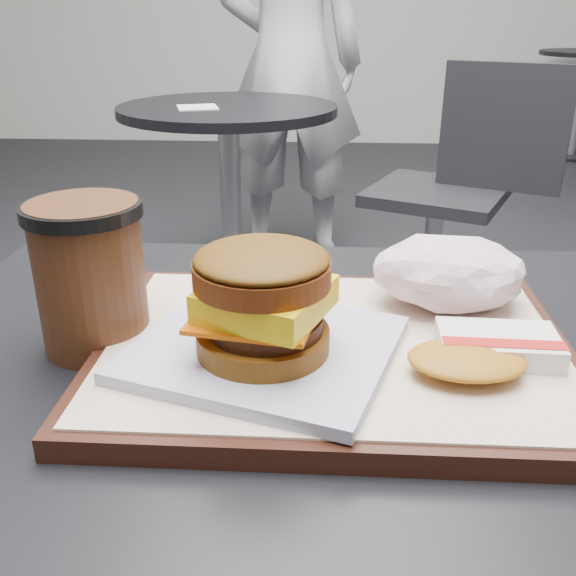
{
  "coord_description": "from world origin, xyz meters",
  "views": [
    {
      "loc": [
        -0.03,
        -0.43,
        1.04
      ],
      "look_at": [
        -0.06,
        0.02,
        0.83
      ],
      "focal_mm": 40.0,
      "sensor_mm": 36.0,
      "label": 1
    }
  ],
  "objects_px": {
    "breakfast_sandwich": "(263,313)",
    "neighbor_table": "(230,167)",
    "customer_table": "(353,555)",
    "patron": "(289,61)",
    "crumpled_wrapper": "(450,273)",
    "serving_tray": "(333,351)",
    "hash_brown": "(484,351)",
    "neighbor_chair": "(459,180)",
    "coffee_cup": "(90,271)"
  },
  "relations": [
    {
      "from": "hash_brown",
      "to": "neighbor_table",
      "type": "relative_size",
      "value": 0.16
    },
    {
      "from": "customer_table",
      "to": "neighbor_table",
      "type": "relative_size",
      "value": 1.07
    },
    {
      "from": "patron",
      "to": "neighbor_chair",
      "type": "bearing_deg",
      "value": 134.87
    },
    {
      "from": "coffee_cup",
      "to": "neighbor_table",
      "type": "relative_size",
      "value": 0.17
    },
    {
      "from": "hash_brown",
      "to": "crumpled_wrapper",
      "type": "relative_size",
      "value": 0.88
    },
    {
      "from": "hash_brown",
      "to": "coffee_cup",
      "type": "relative_size",
      "value": 0.94
    },
    {
      "from": "patron",
      "to": "breakfast_sandwich",
      "type": "bearing_deg",
      "value": 94.51
    },
    {
      "from": "breakfast_sandwich",
      "to": "hash_brown",
      "type": "height_order",
      "value": "breakfast_sandwich"
    },
    {
      "from": "customer_table",
      "to": "patron",
      "type": "relative_size",
      "value": 0.48
    },
    {
      "from": "crumpled_wrapper",
      "to": "customer_table",
      "type": "bearing_deg",
      "value": -128.05
    },
    {
      "from": "customer_table",
      "to": "breakfast_sandwich",
      "type": "xyz_separation_m",
      "value": [
        -0.08,
        -0.01,
        0.24
      ]
    },
    {
      "from": "hash_brown",
      "to": "patron",
      "type": "xyz_separation_m",
      "value": [
        -0.28,
        2.34,
        0.03
      ]
    },
    {
      "from": "customer_table",
      "to": "neighbor_chair",
      "type": "xyz_separation_m",
      "value": [
        0.41,
        1.69,
        -0.07
      ]
    },
    {
      "from": "customer_table",
      "to": "serving_tray",
      "type": "bearing_deg",
      "value": 133.0
    },
    {
      "from": "serving_tray",
      "to": "neighbor_table",
      "type": "xyz_separation_m",
      "value": [
        -0.33,
        1.63,
        -0.23
      ]
    },
    {
      "from": "breakfast_sandwich",
      "to": "neighbor_table",
      "type": "xyz_separation_m",
      "value": [
        -0.27,
        1.66,
        -0.28
      ]
    },
    {
      "from": "serving_tray",
      "to": "neighbor_chair",
      "type": "bearing_deg",
      "value": 75.38
    },
    {
      "from": "customer_table",
      "to": "hash_brown",
      "type": "xyz_separation_m",
      "value": [
        0.09,
        -0.01,
        0.22
      ]
    },
    {
      "from": "serving_tray",
      "to": "crumpled_wrapper",
      "type": "relative_size",
      "value": 2.81
    },
    {
      "from": "breakfast_sandwich",
      "to": "neighbor_chair",
      "type": "xyz_separation_m",
      "value": [
        0.49,
        1.7,
        -0.32
      ]
    },
    {
      "from": "breakfast_sandwich",
      "to": "hash_brown",
      "type": "distance_m",
      "value": 0.17
    },
    {
      "from": "serving_tray",
      "to": "crumpled_wrapper",
      "type": "height_order",
      "value": "crumpled_wrapper"
    },
    {
      "from": "hash_brown",
      "to": "crumpled_wrapper",
      "type": "xyz_separation_m",
      "value": [
        -0.01,
        0.11,
        0.02
      ]
    },
    {
      "from": "serving_tray",
      "to": "crumpled_wrapper",
      "type": "bearing_deg",
      "value": 36.73
    },
    {
      "from": "crumpled_wrapper",
      "to": "patron",
      "type": "height_order",
      "value": "patron"
    },
    {
      "from": "crumpled_wrapper",
      "to": "coffee_cup",
      "type": "xyz_separation_m",
      "value": [
        -0.3,
        -0.06,
        0.02
      ]
    },
    {
      "from": "neighbor_table",
      "to": "neighbor_chair",
      "type": "xyz_separation_m",
      "value": [
        0.76,
        0.04,
        -0.04
      ]
    },
    {
      "from": "customer_table",
      "to": "serving_tray",
      "type": "distance_m",
      "value": 0.2
    },
    {
      "from": "customer_table",
      "to": "breakfast_sandwich",
      "type": "relative_size",
      "value": 3.44
    },
    {
      "from": "neighbor_table",
      "to": "neighbor_chair",
      "type": "height_order",
      "value": "neighbor_chair"
    },
    {
      "from": "coffee_cup",
      "to": "patron",
      "type": "distance_m",
      "value": 2.29
    },
    {
      "from": "coffee_cup",
      "to": "serving_tray",
      "type": "bearing_deg",
      "value": -4.77
    },
    {
      "from": "neighbor_chair",
      "to": "hash_brown",
      "type": "bearing_deg",
      "value": -100.75
    },
    {
      "from": "customer_table",
      "to": "serving_tray",
      "type": "xyz_separation_m",
      "value": [
        -0.02,
        0.02,
        0.2
      ]
    },
    {
      "from": "customer_table",
      "to": "breakfast_sandwich",
      "type": "height_order",
      "value": "breakfast_sandwich"
    },
    {
      "from": "customer_table",
      "to": "neighbor_table",
      "type": "bearing_deg",
      "value": 101.98
    },
    {
      "from": "hash_brown",
      "to": "crumpled_wrapper",
      "type": "bearing_deg",
      "value": 95.08
    },
    {
      "from": "breakfast_sandwich",
      "to": "coffee_cup",
      "type": "height_order",
      "value": "coffee_cup"
    },
    {
      "from": "coffee_cup",
      "to": "breakfast_sandwich",
      "type": "bearing_deg",
      "value": -18.81
    },
    {
      "from": "crumpled_wrapper",
      "to": "patron",
      "type": "relative_size",
      "value": 0.08
    },
    {
      "from": "customer_table",
      "to": "neighbor_chair",
      "type": "height_order",
      "value": "neighbor_chair"
    },
    {
      "from": "customer_table",
      "to": "patron",
      "type": "bearing_deg",
      "value": 94.7
    },
    {
      "from": "serving_tray",
      "to": "breakfast_sandwich",
      "type": "bearing_deg",
      "value": -147.84
    },
    {
      "from": "serving_tray",
      "to": "coffee_cup",
      "type": "xyz_separation_m",
      "value": [
        -0.2,
        0.02,
        0.06
      ]
    },
    {
      "from": "serving_tray",
      "to": "neighbor_table",
      "type": "height_order",
      "value": "serving_tray"
    },
    {
      "from": "hash_brown",
      "to": "patron",
      "type": "distance_m",
      "value": 2.35
    },
    {
      "from": "hash_brown",
      "to": "coffee_cup",
      "type": "bearing_deg",
      "value": 171.41
    },
    {
      "from": "breakfast_sandwich",
      "to": "neighbor_chair",
      "type": "relative_size",
      "value": 0.26
    },
    {
      "from": "neighbor_chair",
      "to": "serving_tray",
      "type": "bearing_deg",
      "value": -104.62
    },
    {
      "from": "hash_brown",
      "to": "patron",
      "type": "height_order",
      "value": "patron"
    }
  ]
}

